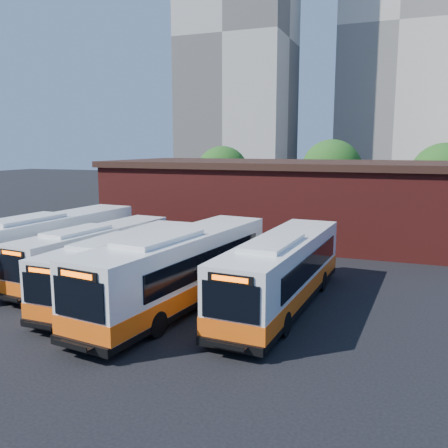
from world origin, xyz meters
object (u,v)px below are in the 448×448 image
at_px(bus_west, 95,255).
at_px(bus_farwest, 48,247).
at_px(bus_mideast, 180,272).
at_px(bus_midwest, 124,268).
at_px(transit_worker, 217,315).
at_px(bus_east, 282,274).

bearing_deg(bus_west, bus_farwest, -173.98).
bearing_deg(bus_mideast, bus_midwest, -179.45).
relative_size(bus_west, bus_mideast, 0.85).
distance_m(bus_west, bus_midwest, 3.85).
bearing_deg(bus_midwest, transit_worker, -26.97).
xyz_separation_m(bus_midwest, bus_mideast, (3.37, -0.40, 0.22)).
relative_size(bus_mideast, bus_east, 1.06).
bearing_deg(bus_farwest, bus_east, 1.23).
height_order(bus_farwest, bus_midwest, bus_farwest).
height_order(bus_farwest, bus_west, bus_farwest).
xyz_separation_m(bus_west, transit_worker, (9.75, -5.50, -0.47)).
xyz_separation_m(bus_farwest, bus_east, (14.54, -0.78, -0.07)).
distance_m(bus_mideast, transit_worker, 4.42).
bearing_deg(bus_midwest, bus_farwest, 163.68).
bearing_deg(bus_west, bus_east, 1.91).
distance_m(bus_farwest, bus_east, 14.56).
bearing_deg(bus_mideast, bus_east, 27.30).
xyz_separation_m(bus_mideast, bus_east, (4.57, 1.67, -0.09)).
distance_m(bus_midwest, transit_worker, 7.37).
distance_m(bus_west, transit_worker, 11.20).
xyz_separation_m(bus_farwest, transit_worker, (13.09, -5.49, -0.70)).
relative_size(bus_west, transit_worker, 6.11).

